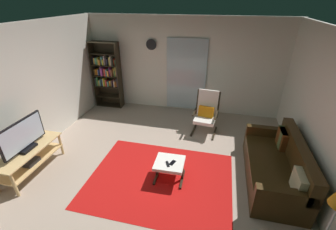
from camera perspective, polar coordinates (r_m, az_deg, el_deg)
ground_plane at (r=4.50m, az=-3.20°, el=-14.19°), size 7.02×7.02×0.00m
wall_back at (r=6.41m, az=3.89°, el=12.28°), size 5.60×0.06×2.60m
wall_left at (r=5.18m, az=-33.74°, el=3.73°), size 0.06×6.00×2.60m
wall_right at (r=4.00m, az=36.71°, el=-3.47°), size 0.06×6.00×2.60m
glass_door_panel at (r=6.40m, az=4.61°, el=9.90°), size 1.10×0.01×2.00m
area_rug at (r=4.35m, az=-2.02°, el=-15.85°), size 2.60×2.01×0.01m
tv_stand at (r=5.02m, az=-31.55°, el=-9.02°), size 0.50×1.30×0.51m
television at (r=4.80m, az=-32.77°, el=-4.59°), size 0.20×0.94×0.58m
bookshelf_near_tv at (r=6.92m, az=-15.12°, el=10.08°), size 0.80×0.30×1.91m
leather_sofa at (r=4.58m, az=25.81°, el=-11.58°), size 0.85×1.91×0.83m
lounge_armchair at (r=5.56m, az=9.65°, el=0.96°), size 0.62×0.70×1.02m
ottoman at (r=4.16m, az=0.38°, el=-12.45°), size 0.53×0.49×0.38m
tv_remote at (r=4.06m, az=-0.07°, el=-12.26°), size 0.10×0.15×0.02m
cell_phone at (r=4.09m, az=1.15°, el=-11.95°), size 0.11×0.15×0.01m
wall_clock at (r=6.41m, az=-4.24°, el=17.32°), size 0.29×0.03×0.29m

